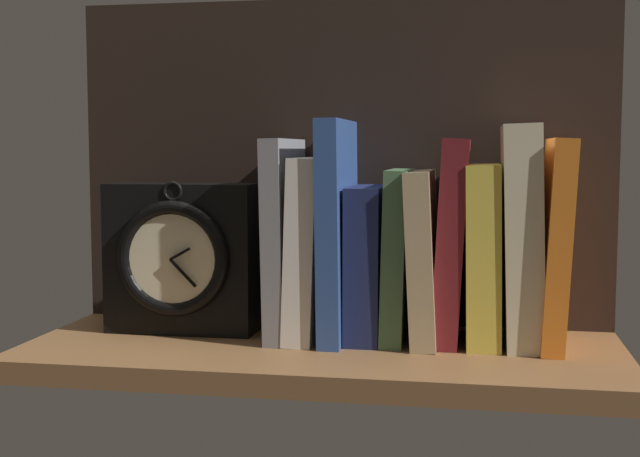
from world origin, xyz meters
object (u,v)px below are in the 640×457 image
(book_white_catcher, at_px, (311,247))
(book_green_romantic, at_px, (398,255))
(book_cream_twain, at_px, (522,235))
(book_orange_pandolfini, at_px, (555,243))
(book_navy_bierce, at_px, (367,263))
(book_yellow_seinlanguage, at_px, (484,254))
(book_blue_modern, at_px, (338,229))
(book_maroon_dawkins, at_px, (451,241))
(framed_clock, at_px, (181,258))
(book_tan_shortstories, at_px, (423,256))
(book_gray_chess, at_px, (285,238))

(book_white_catcher, height_order, book_green_romantic, book_white_catcher)
(book_cream_twain, xyz_separation_m, book_orange_pandolfini, (0.04, 0.00, -0.01))
(book_navy_bierce, distance_m, book_cream_twain, 0.18)
(book_navy_bierce, xyz_separation_m, book_orange_pandolfini, (0.21, 0.00, 0.03))
(book_yellow_seinlanguage, bearing_deg, book_blue_modern, 180.00)
(book_maroon_dawkins, xyz_separation_m, book_yellow_seinlanguage, (0.04, 0.00, -0.01))
(book_blue_modern, distance_m, framed_clock, 0.20)
(book_white_catcher, relative_size, book_yellow_seinlanguage, 1.03)
(book_navy_bierce, height_order, book_orange_pandolfini, book_orange_pandolfini)
(book_white_catcher, height_order, book_blue_modern, book_blue_modern)
(book_yellow_seinlanguage, bearing_deg, framed_clock, -178.59)
(book_white_catcher, bearing_deg, book_orange_pandolfini, 0.00)
(book_cream_twain, bearing_deg, book_yellow_seinlanguage, 180.00)
(framed_clock, bearing_deg, book_tan_shortstories, 1.74)
(book_green_romantic, relative_size, book_yellow_seinlanguage, 0.97)
(book_maroon_dawkins, relative_size, book_yellow_seinlanguage, 1.14)
(book_orange_pandolfini, bearing_deg, book_cream_twain, 180.00)
(framed_clock, bearing_deg, book_white_catcher, 3.20)
(book_green_romantic, relative_size, framed_clock, 1.07)
(book_gray_chess, relative_size, book_orange_pandolfini, 1.00)
(book_gray_chess, xyz_separation_m, book_cream_twain, (0.28, 0.00, 0.01))
(book_blue_modern, distance_m, book_green_romantic, 0.08)
(book_blue_modern, xyz_separation_m, framed_clock, (-0.19, -0.01, -0.04))
(book_gray_chess, distance_m, book_cream_twain, 0.28)
(book_green_romantic, xyz_separation_m, book_orange_pandolfini, (0.18, 0.00, 0.02))
(book_blue_modern, height_order, book_green_romantic, book_blue_modern)
(book_tan_shortstories, bearing_deg, book_navy_bierce, 180.00)
(book_tan_shortstories, bearing_deg, book_gray_chess, 180.00)
(book_tan_shortstories, xyz_separation_m, book_orange_pandolfini, (0.15, 0.00, 0.02))
(book_yellow_seinlanguage, bearing_deg, book_cream_twain, 0.00)
(book_yellow_seinlanguage, distance_m, book_cream_twain, 0.05)
(book_navy_bierce, height_order, book_cream_twain, book_cream_twain)
(book_white_catcher, distance_m, book_green_romantic, 0.10)
(book_blue_modern, distance_m, book_tan_shortstories, 0.11)
(book_gray_chess, bearing_deg, book_orange_pandolfini, 0.00)
(book_blue_modern, bearing_deg, book_navy_bierce, 0.00)
(book_green_romantic, height_order, book_yellow_seinlanguage, book_yellow_seinlanguage)
(book_maroon_dawkins, bearing_deg, book_tan_shortstories, 180.00)
(book_cream_twain, bearing_deg, book_orange_pandolfini, 0.00)
(book_blue_modern, distance_m, book_cream_twain, 0.21)
(book_blue_modern, relative_size, book_yellow_seinlanguage, 1.25)
(book_yellow_seinlanguage, bearing_deg, book_maroon_dawkins, 180.00)
(book_tan_shortstories, height_order, book_maroon_dawkins, book_maroon_dawkins)
(book_maroon_dawkins, distance_m, book_yellow_seinlanguage, 0.04)
(book_blue_modern, bearing_deg, framed_clock, -177.35)
(book_navy_bierce, relative_size, book_tan_shortstories, 0.91)
(book_navy_bierce, height_order, book_tan_shortstories, book_tan_shortstories)
(book_blue_modern, height_order, book_cream_twain, book_blue_modern)
(book_tan_shortstories, relative_size, framed_clock, 1.07)
(book_gray_chess, bearing_deg, book_white_catcher, 0.00)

